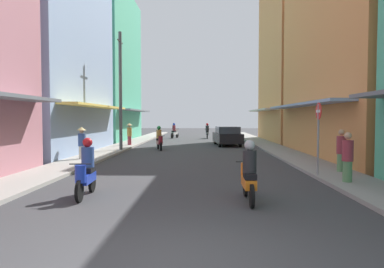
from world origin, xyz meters
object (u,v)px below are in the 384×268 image
at_px(motorbike_maroon, 159,139).
at_px(motorbike_white, 175,131).
at_px(pedestrian_midway, 129,133).
at_px(pedestrian_far, 341,152).
at_px(motorbike_blue, 86,171).
at_px(street_sign_no_entry, 318,129).
at_px(pedestrian_foreground, 82,142).
at_px(utility_pole, 120,91).
at_px(motorbike_orange, 249,174).
at_px(motorbike_silver, 207,132).
at_px(parked_car, 227,136).
at_px(pedestrian_crossing, 348,159).

bearing_deg(motorbike_maroon, motorbike_white, 90.24).
relative_size(motorbike_white, pedestrian_midway, 1.00).
relative_size(pedestrian_midway, pedestrian_far, 1.02).
relative_size(motorbike_maroon, pedestrian_far, 1.05).
height_order(motorbike_maroon, motorbike_blue, same).
bearing_deg(street_sign_no_entry, pedestrian_foreground, 155.26).
relative_size(pedestrian_foreground, pedestrian_midway, 0.97).
bearing_deg(pedestrian_far, motorbike_blue, -154.38).
bearing_deg(utility_pole, street_sign_no_entry, -46.36).
xyz_separation_m(motorbike_white, motorbike_orange, (4.06, -28.06, 0.00)).
xyz_separation_m(motorbike_silver, motorbike_white, (-3.37, 0.55, 0.00)).
height_order(pedestrian_midway, utility_pole, utility_pole).
bearing_deg(pedestrian_midway, parked_car, 8.81).
bearing_deg(motorbike_maroon, pedestrian_foreground, -116.20).
distance_m(motorbike_maroon, utility_pole, 4.01).
bearing_deg(utility_pole, motorbike_orange, -64.71).
xyz_separation_m(utility_pole, street_sign_no_entry, (9.17, -9.62, -2.08)).
xyz_separation_m(motorbike_blue, motorbike_white, (0.22, 27.59, 0.00)).
relative_size(parked_car, street_sign_no_entry, 1.60).
relative_size(parked_car, pedestrian_crossing, 2.54).
distance_m(pedestrian_foreground, pedestrian_midway, 8.90).
bearing_deg(parked_car, motorbike_maroon, -141.01).
relative_size(motorbike_blue, motorbike_white, 1.05).
bearing_deg(pedestrian_midway, street_sign_no_entry, -55.01).
bearing_deg(motorbike_silver, pedestrian_midway, -119.42).
relative_size(pedestrian_far, street_sign_no_entry, 0.64).
bearing_deg(motorbike_white, motorbike_silver, -9.20).
height_order(motorbike_blue, pedestrian_midway, pedestrian_midway).
bearing_deg(pedestrian_crossing, motorbike_blue, -166.77).
height_order(motorbike_white, pedestrian_crossing, pedestrian_crossing).
xyz_separation_m(motorbike_silver, motorbike_blue, (-3.59, -27.04, 0.00)).
distance_m(motorbike_white, pedestrian_midway, 11.20).
bearing_deg(motorbike_maroon, motorbike_orange, -74.52).
distance_m(pedestrian_midway, street_sign_no_entry, 16.46).
bearing_deg(motorbike_orange, parked_car, 87.73).
xyz_separation_m(motorbike_orange, pedestrian_far, (3.99, 4.44, 0.14)).
relative_size(motorbike_silver, pedestrian_midway, 1.05).
relative_size(pedestrian_far, utility_pole, 0.23).
xyz_separation_m(motorbike_white, utility_pole, (-2.22, -14.77, 3.09)).
xyz_separation_m(pedestrian_foreground, pedestrian_crossing, (10.41, -5.99, -0.11)).
distance_m(motorbike_orange, pedestrian_crossing, 4.05).
relative_size(motorbike_white, pedestrian_far, 1.02).
height_order(motorbike_silver, pedestrian_crossing, pedestrian_crossing).
height_order(pedestrian_crossing, street_sign_no_entry, street_sign_no_entry).
height_order(parked_car, pedestrian_midway, pedestrian_midway).
bearing_deg(pedestrian_crossing, pedestrian_far, 73.74).
bearing_deg(parked_car, street_sign_no_entry, -81.54).
height_order(motorbike_blue, pedestrian_far, pedestrian_far).
bearing_deg(street_sign_no_entry, motorbike_blue, -155.93).
distance_m(motorbike_white, pedestrian_crossing, 26.84).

